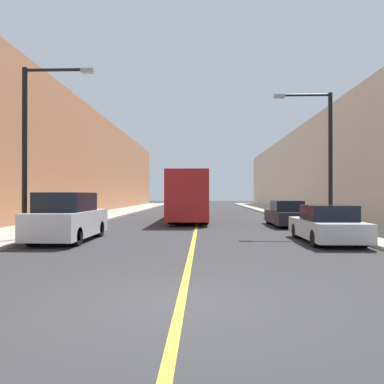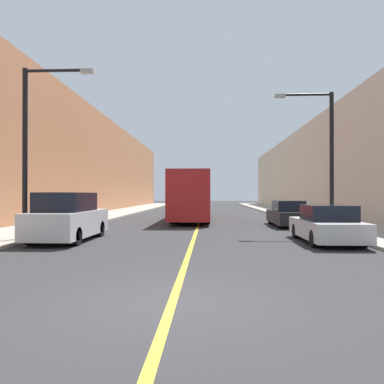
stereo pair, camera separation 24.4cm
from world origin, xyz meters
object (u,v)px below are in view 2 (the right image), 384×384
parked_suv_left (68,218)px  street_lamp_left (32,139)px  car_right_near (327,226)px  street_lamp_right (326,150)px  bus (193,196)px  car_right_mid (288,215)px

parked_suv_left → street_lamp_left: size_ratio=0.71×
car_right_near → street_lamp_left: 11.94m
street_lamp_right → bus: bearing=127.4°
bus → parked_suv_left: 13.41m
bus → car_right_mid: (5.77, -5.39, -1.10)m
street_lamp_left → street_lamp_right: 13.23m
bus → car_right_near: bus is taller
parked_suv_left → bus: bearing=70.5°
parked_suv_left → street_lamp_right: street_lamp_right is taller
street_lamp_left → street_lamp_right: bearing=17.8°
street_lamp_right → car_right_near: bearing=-106.8°
parked_suv_left → street_lamp_left: bearing=-163.4°
bus → street_lamp_right: (6.85, -8.96, 2.25)m
parked_suv_left → street_lamp_right: bearing=17.9°
bus → car_right_near: (5.70, -12.77, -1.11)m
parked_suv_left → car_right_near: bearing=-0.9°
street_lamp_left → parked_suv_left: bearing=16.6°
car_right_near → street_lamp_right: bearing=73.2°
parked_suv_left → street_lamp_right: 12.29m
parked_suv_left → car_right_mid: (10.23, 7.23, -0.22)m
car_right_mid → street_lamp_right: size_ratio=0.70×
parked_suv_left → street_lamp_right: size_ratio=0.71×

